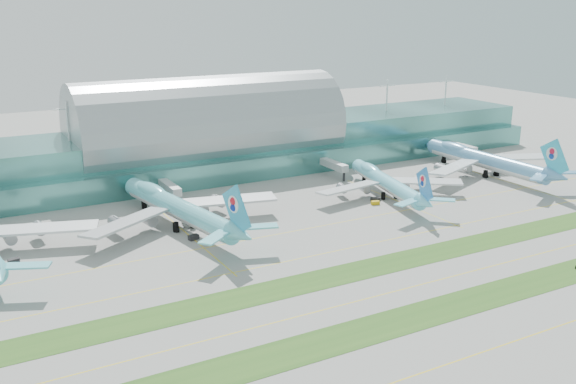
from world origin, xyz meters
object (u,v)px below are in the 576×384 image
terminal (209,141)px  airliner_c (386,181)px  airliner_b (177,206)px  airliner_d (484,159)px

terminal → airliner_c: (46.11, -70.30, -8.26)m
airliner_b → airliner_d: bearing=-9.1°
terminal → airliner_b: 75.84m
terminal → airliner_d: size_ratio=4.10×
airliner_c → airliner_d: airliner_d is taller
airliner_c → airliner_d: bearing=18.3°
terminal → airliner_b: bearing=-120.6°
airliner_d → airliner_b: bearing=-179.5°
airliner_b → airliner_d: airliner_d is taller
airliner_b → terminal: bearing=50.0°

